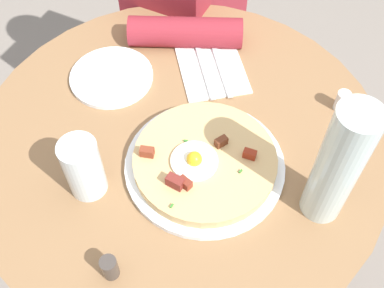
{
  "coord_description": "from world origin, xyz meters",
  "views": [
    {
      "loc": [
        0.49,
        0.27,
        1.51
      ],
      "look_at": [
        0.03,
        0.04,
        0.78
      ],
      "focal_mm": 43.54,
      "sensor_mm": 36.0,
      "label": 1
    }
  ],
  "objects_px": {
    "fork": "(204,69)",
    "water_bottle": "(338,166)",
    "person_seated": "(190,43)",
    "pepper_shaker": "(110,267)",
    "bread_plate": "(112,77)",
    "breakfast_pizza": "(204,160)",
    "water_glass": "(83,168)",
    "pizza_plate": "(205,165)",
    "salt_shaker": "(342,101)",
    "dining_table": "(182,180)",
    "knife": "(220,67)"
  },
  "relations": [
    {
      "from": "salt_shaker",
      "to": "knife",
      "type": "bearing_deg",
      "value": -88.58
    },
    {
      "from": "fork",
      "to": "water_glass",
      "type": "height_order",
      "value": "water_glass"
    },
    {
      "from": "person_seated",
      "to": "pepper_shaker",
      "type": "height_order",
      "value": "person_seated"
    },
    {
      "from": "water_bottle",
      "to": "pepper_shaker",
      "type": "relative_size",
      "value": 5.49
    },
    {
      "from": "breakfast_pizza",
      "to": "knife",
      "type": "height_order",
      "value": "breakfast_pizza"
    },
    {
      "from": "dining_table",
      "to": "person_seated",
      "type": "bearing_deg",
      "value": -155.78
    },
    {
      "from": "person_seated",
      "to": "salt_shaker",
      "type": "bearing_deg",
      "value": 59.56
    },
    {
      "from": "fork",
      "to": "water_bottle",
      "type": "height_order",
      "value": "water_bottle"
    },
    {
      "from": "dining_table",
      "to": "breakfast_pizza",
      "type": "xyz_separation_m",
      "value": [
        0.05,
        0.08,
        0.2
      ]
    },
    {
      "from": "pizza_plate",
      "to": "knife",
      "type": "xyz_separation_m",
      "value": [
        -0.25,
        -0.08,
        0.0
      ]
    },
    {
      "from": "pizza_plate",
      "to": "water_bottle",
      "type": "relative_size",
      "value": 1.16
    },
    {
      "from": "pizza_plate",
      "to": "pepper_shaker",
      "type": "height_order",
      "value": "pepper_shaker"
    },
    {
      "from": "person_seated",
      "to": "salt_shaker",
      "type": "xyz_separation_m",
      "value": [
        0.29,
        0.49,
        0.27
      ]
    },
    {
      "from": "pizza_plate",
      "to": "salt_shaker",
      "type": "distance_m",
      "value": 0.32
    },
    {
      "from": "person_seated",
      "to": "bread_plate",
      "type": "height_order",
      "value": "person_seated"
    },
    {
      "from": "breakfast_pizza",
      "to": "dining_table",
      "type": "bearing_deg",
      "value": -123.69
    },
    {
      "from": "fork",
      "to": "pepper_shaker",
      "type": "height_order",
      "value": "pepper_shaker"
    },
    {
      "from": "pizza_plate",
      "to": "pepper_shaker",
      "type": "xyz_separation_m",
      "value": [
        0.26,
        -0.05,
        0.02
      ]
    },
    {
      "from": "fork",
      "to": "knife",
      "type": "distance_m",
      "value": 0.04
    },
    {
      "from": "person_seated",
      "to": "pizza_plate",
      "type": "xyz_separation_m",
      "value": [
        0.55,
        0.3,
        0.26
      ]
    },
    {
      "from": "person_seated",
      "to": "breakfast_pizza",
      "type": "bearing_deg",
      "value": 28.76
    },
    {
      "from": "pepper_shaker",
      "to": "fork",
      "type": "bearing_deg",
      "value": -173.02
    },
    {
      "from": "breakfast_pizza",
      "to": "fork",
      "type": "xyz_separation_m",
      "value": [
        -0.23,
        -0.11,
        -0.02
      ]
    },
    {
      "from": "person_seated",
      "to": "water_glass",
      "type": "distance_m",
      "value": 0.76
    },
    {
      "from": "bread_plate",
      "to": "pepper_shaker",
      "type": "bearing_deg",
      "value": 31.84
    },
    {
      "from": "bread_plate",
      "to": "water_bottle",
      "type": "distance_m",
      "value": 0.53
    },
    {
      "from": "water_glass",
      "to": "pepper_shaker",
      "type": "bearing_deg",
      "value": 45.3
    },
    {
      "from": "water_glass",
      "to": "person_seated",
      "type": "bearing_deg",
      "value": -169.29
    },
    {
      "from": "knife",
      "to": "pepper_shaker",
      "type": "distance_m",
      "value": 0.51
    },
    {
      "from": "pizza_plate",
      "to": "breakfast_pizza",
      "type": "distance_m",
      "value": 0.02
    },
    {
      "from": "breakfast_pizza",
      "to": "water_glass",
      "type": "bearing_deg",
      "value": -52.77
    },
    {
      "from": "person_seated",
      "to": "pizza_plate",
      "type": "relative_size",
      "value": 3.73
    },
    {
      "from": "breakfast_pizza",
      "to": "knife",
      "type": "relative_size",
      "value": 1.5
    },
    {
      "from": "breakfast_pizza",
      "to": "water_bottle",
      "type": "relative_size",
      "value": 1.03
    },
    {
      "from": "knife",
      "to": "water_bottle",
      "type": "height_order",
      "value": "water_bottle"
    },
    {
      "from": "breakfast_pizza",
      "to": "water_glass",
      "type": "xyz_separation_m",
      "value": [
        0.13,
        -0.17,
        0.04
      ]
    },
    {
      "from": "person_seated",
      "to": "fork",
      "type": "distance_m",
      "value": 0.45
    },
    {
      "from": "breakfast_pizza",
      "to": "person_seated",
      "type": "bearing_deg",
      "value": -151.24
    },
    {
      "from": "fork",
      "to": "water_bottle",
      "type": "xyz_separation_m",
      "value": [
        0.21,
        0.33,
        0.12
      ]
    },
    {
      "from": "pepper_shaker",
      "to": "water_bottle",
      "type": "bearing_deg",
      "value": 135.07
    },
    {
      "from": "dining_table",
      "to": "water_bottle",
      "type": "distance_m",
      "value": 0.43
    },
    {
      "from": "person_seated",
      "to": "knife",
      "type": "height_order",
      "value": "person_seated"
    },
    {
      "from": "pizza_plate",
      "to": "bread_plate",
      "type": "height_order",
      "value": "pizza_plate"
    },
    {
      "from": "pizza_plate",
      "to": "breakfast_pizza",
      "type": "height_order",
      "value": "breakfast_pizza"
    },
    {
      "from": "person_seated",
      "to": "water_bottle",
      "type": "relative_size",
      "value": 4.33
    },
    {
      "from": "salt_shaker",
      "to": "breakfast_pizza",
      "type": "bearing_deg",
      "value": -36.51
    },
    {
      "from": "dining_table",
      "to": "fork",
      "type": "height_order",
      "value": "fork"
    },
    {
      "from": "breakfast_pizza",
      "to": "water_bottle",
      "type": "distance_m",
      "value": 0.25
    },
    {
      "from": "fork",
      "to": "pepper_shaker",
      "type": "xyz_separation_m",
      "value": [
        0.49,
        0.06,
        0.02
      ]
    },
    {
      "from": "breakfast_pizza",
      "to": "pepper_shaker",
      "type": "distance_m",
      "value": 0.26
    }
  ]
}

